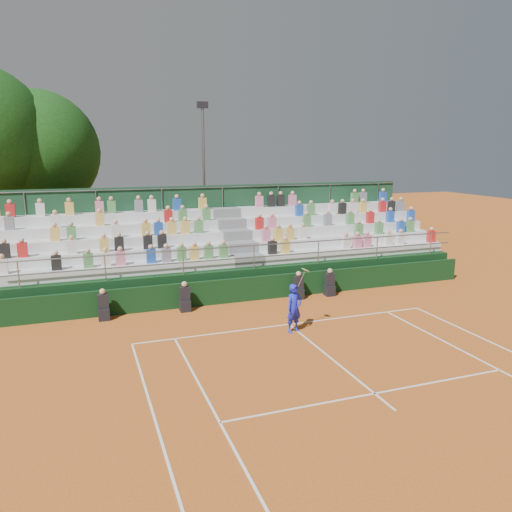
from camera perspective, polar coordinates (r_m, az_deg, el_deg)
name	(u,v)px	position (r m, az deg, el deg)	size (l,w,h in m)	color
ground	(289,324)	(18.02, 3.80, -7.81)	(90.00, 90.00, 0.00)	#BD5C1F
courtside_wall	(258,288)	(20.70, 0.28, -3.69)	(20.00, 0.15, 1.00)	black
line_officials	(235,294)	(19.93, -2.46, -4.39)	(9.66, 0.40, 1.19)	black
grandstand	(235,259)	(23.53, -2.41, -0.30)	(20.00, 5.20, 4.40)	black
tennis_player	(294,308)	(17.07, 4.39, -5.96)	(0.88, 0.57, 2.22)	#1A24C8
tree_east	(37,152)	(28.53, -23.73, 10.81)	(6.28, 6.28, 9.14)	#362213
floodlight_mast	(204,169)	(28.76, -5.99, 9.85)	(0.60, 0.25, 8.71)	gray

